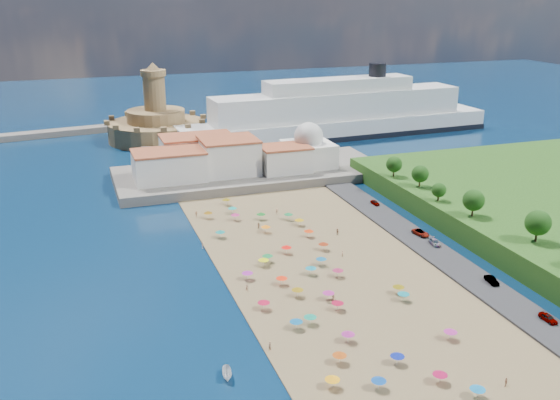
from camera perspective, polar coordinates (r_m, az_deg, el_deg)
name	(u,v)px	position (r m, az deg, el deg)	size (l,w,h in m)	color
ground	(299,268)	(143.78, 1.73, -6.23)	(700.00, 700.00, 0.00)	#071938
terrace	(251,173)	(211.27, -2.68, 2.46)	(90.00, 36.00, 3.00)	#59544C
jetty	(169,155)	(239.88, -10.12, 4.10)	(18.00, 70.00, 2.40)	#59544C
waterfront_buildings	(212,158)	(207.06, -6.23, 3.86)	(57.00, 29.00, 11.00)	silver
domed_building	(308,148)	(213.74, 2.61, 4.73)	(16.00, 16.00, 15.00)	silver
fortress	(156,125)	(267.60, -11.23, 6.75)	(40.00, 40.00, 32.40)	#997B4C
cruise_ship	(338,116)	(270.59, 5.31, 7.67)	(140.53, 27.67, 30.51)	black
beach_parasols	(313,281)	(132.96, 3.05, -7.41)	(31.17, 115.22, 2.20)	gray
beachgoers	(285,257)	(146.62, 0.44, -5.23)	(35.83, 94.91, 1.80)	tan
parked_cars	(444,248)	(155.63, 14.79, -4.31)	(3.14, 75.36, 1.42)	gray
hillside_trees	(505,217)	(155.08, 19.91, -1.48)	(11.93, 102.67, 7.50)	#382314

